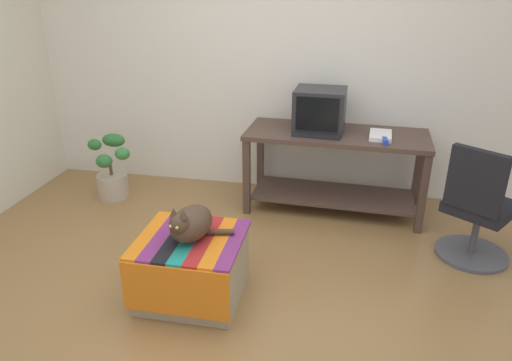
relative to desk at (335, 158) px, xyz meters
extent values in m
plane|color=olive|center=(-0.53, -1.60, -0.49)|extent=(14.00, 14.00, 0.00)
cube|color=silver|center=(-0.53, 0.45, 0.81)|extent=(8.00, 0.10, 2.60)
cube|color=#4C382D|center=(-0.74, -0.23, -0.15)|extent=(0.06, 0.06, 0.68)
cube|color=#4C382D|center=(0.71, -0.29, -0.15)|extent=(0.06, 0.06, 0.68)
cube|color=#4C382D|center=(0.74, 0.23, -0.15)|extent=(0.06, 0.06, 0.68)
cube|color=#4C382D|center=(-0.71, 0.29, -0.15)|extent=(0.06, 0.06, 0.68)
cube|color=#4C382D|center=(0.00, 0.00, -0.36)|extent=(1.43, 0.57, 0.02)
cube|color=#4C382D|center=(0.00, 0.00, 0.21)|extent=(1.56, 0.67, 0.04)
cube|color=#28282B|center=(-0.16, 0.06, 0.24)|extent=(0.31, 0.27, 0.02)
cube|color=#28282B|center=(-0.16, 0.06, 0.40)|extent=(0.44, 0.39, 0.35)
cube|color=black|center=(-0.17, -0.13, 0.41)|extent=(0.35, 0.03, 0.28)
cube|color=black|center=(-0.16, -0.13, 0.24)|extent=(0.41, 0.18, 0.02)
cube|color=white|center=(0.36, -0.06, 0.24)|extent=(0.19, 0.29, 0.03)
cube|color=tan|center=(-0.83, -1.45, -0.28)|extent=(0.63, 0.57, 0.42)
cube|color=orange|center=(-0.83, -1.76, -0.24)|extent=(0.66, 0.01, 0.33)
cube|color=orange|center=(-1.11, -1.45, -0.07)|extent=(0.09, 0.61, 0.02)
cube|color=#7A2D6B|center=(-1.02, -1.45, -0.07)|extent=(0.09, 0.61, 0.02)
cube|color=black|center=(-0.93, -1.45, -0.07)|extent=(0.09, 0.61, 0.02)
cube|color=#1E897A|center=(-0.83, -1.45, -0.07)|extent=(0.09, 0.61, 0.02)
cube|color=#AD2323|center=(-0.74, -1.45, -0.07)|extent=(0.09, 0.61, 0.02)
cube|color=orange|center=(-0.64, -1.45, -0.07)|extent=(0.09, 0.61, 0.02)
cube|color=#7A2D6B|center=(-0.55, -1.45, -0.07)|extent=(0.09, 0.61, 0.02)
ellipsoid|color=#473323|center=(-0.82, -1.45, 0.05)|extent=(0.30, 0.38, 0.21)
sphere|color=#473323|center=(-0.85, -1.57, 0.10)|extent=(0.12, 0.12, 0.12)
cylinder|color=#473323|center=(-0.70, -1.38, -0.04)|extent=(0.27, 0.09, 0.04)
cone|color=#473323|center=(-0.88, -1.56, 0.18)|extent=(0.05, 0.05, 0.06)
cone|color=#473323|center=(-0.82, -1.58, 0.18)|extent=(0.05, 0.05, 0.06)
sphere|color=#C6D151|center=(-0.88, -1.62, 0.11)|extent=(0.02, 0.02, 0.02)
sphere|color=#C6D151|center=(-0.84, -1.63, 0.11)|extent=(0.02, 0.02, 0.02)
cylinder|color=#B7A893|center=(-2.05, -0.15, -0.38)|extent=(0.28, 0.28, 0.23)
cylinder|color=brown|center=(-2.05, -0.15, -0.21)|extent=(0.03, 0.03, 0.10)
ellipsoid|color=#38843D|center=(-1.90, -0.18, -0.03)|extent=(0.14, 0.12, 0.11)
ellipsoid|color=#2D7033|center=(-2.04, -0.06, 0.05)|extent=(0.22, 0.13, 0.12)
ellipsoid|color=#2D7033|center=(-2.18, -0.15, 0.02)|extent=(0.13, 0.10, 0.10)
ellipsoid|color=#2D7033|center=(-2.04, -0.28, -0.08)|extent=(0.15, 0.14, 0.12)
cylinder|color=#4C4C51|center=(1.07, -0.59, -0.48)|extent=(0.52, 0.52, 0.03)
cylinder|color=#4C4C51|center=(1.07, -0.59, -0.29)|extent=(0.05, 0.05, 0.34)
cube|color=black|center=(1.07, -0.59, -0.08)|extent=(0.59, 0.59, 0.08)
cube|color=black|center=(0.96, -0.74, 0.18)|extent=(0.34, 0.27, 0.44)
cube|color=#2342B7|center=(0.38, -0.21, 0.25)|extent=(0.04, 0.11, 0.04)
cylinder|color=#2351B2|center=(0.38, 0.05, 0.23)|extent=(0.14, 0.05, 0.01)
camera|label=1|loc=(0.07, -3.87, 1.45)|focal=32.99mm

